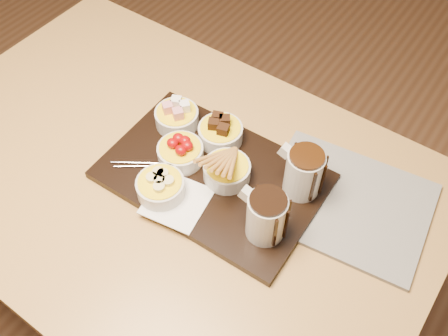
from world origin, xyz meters
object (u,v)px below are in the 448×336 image
Objects in this scene: dining_table at (166,196)px; pitcher_dark_chocolate at (266,217)px; pitcher_milk_chocolate at (304,173)px; newspaper at (346,202)px; serving_board at (213,176)px; bowl_strawberries at (181,153)px.

pitcher_dark_chocolate is (0.27, -0.01, 0.17)m from dining_table.
newspaper is at bearing 17.72° from pitcher_milk_chocolate.
newspaper is (0.26, 0.11, -0.00)m from serving_board.
pitcher_dark_chocolate is 0.31× the size of newspaper.
bowl_strawberries is 0.96× the size of pitcher_milk_chocolate.
dining_table is at bearing -157.94° from pitcher_milk_chocolate.
pitcher_dark_chocolate is at bearing -128.59° from newspaper.
bowl_strawberries is (0.02, 0.04, 0.14)m from dining_table.
bowl_strawberries is 0.36m from newspaper.
newspaper reaches higher than dining_table.
pitcher_milk_chocolate is at bearing 21.80° from serving_board.
pitcher_dark_chocolate is at bearing -94.40° from pitcher_milk_chocolate.
bowl_strawberries is at bearing -169.12° from newspaper.
bowl_strawberries is at bearing 167.35° from pitcher_dark_chocolate.
pitcher_milk_chocolate reaches higher than bowl_strawberries.
pitcher_milk_chocolate is 0.12m from newspaper.
dining_table is 0.32m from pitcher_dark_chocolate.
pitcher_dark_chocolate is 0.13m from pitcher_milk_chocolate.
newspaper is at bearing 20.41° from serving_board.
pitcher_dark_chocolate reaches higher than bowl_strawberries.
dining_table is at bearing -157.51° from serving_board.
pitcher_dark_chocolate and pitcher_milk_chocolate have the same top height.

